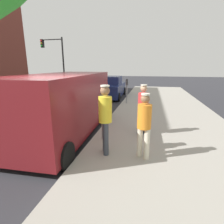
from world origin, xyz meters
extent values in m
plane|color=#2D2D33|center=(0.00, 0.00, 0.00)|extent=(80.00, 80.00, 0.00)
cube|color=#9E998E|center=(3.50, 0.00, 0.07)|extent=(5.00, 32.00, 0.15)
cylinder|color=gray|center=(1.35, 0.46, 0.72)|extent=(0.07, 0.07, 1.15)
cube|color=#4C4C51|center=(1.35, 0.46, 1.44)|extent=(0.14, 0.18, 0.28)
sphere|color=#47474C|center=(1.35, 0.46, 1.61)|extent=(0.12, 0.12, 0.12)
cylinder|color=gray|center=(1.35, 6.16, 0.72)|extent=(0.07, 0.07, 1.15)
cube|color=#4C4C51|center=(1.35, 6.16, 1.44)|extent=(0.14, 0.18, 0.28)
sphere|color=#47474C|center=(1.35, 6.16, 1.61)|extent=(0.12, 0.12, 0.12)
cylinder|color=#383D47|center=(1.71, -0.55, 0.59)|extent=(0.14, 0.14, 0.87)
cylinder|color=#383D47|center=(1.63, -0.34, 0.59)|extent=(0.14, 0.14, 0.87)
cylinder|color=yellow|center=(1.67, -0.45, 1.35)|extent=(0.34, 0.34, 0.65)
sphere|color=#8C6647|center=(1.67, -0.45, 1.82)|extent=(0.24, 0.24, 0.24)
cylinder|color=silver|center=(1.67, -0.45, 1.94)|extent=(0.22, 0.22, 0.04)
cylinder|color=#383D47|center=(2.65, 1.20, 0.56)|extent=(0.14, 0.14, 0.81)
cylinder|color=#383D47|center=(2.46, 1.09, 0.56)|extent=(0.14, 0.14, 0.81)
cylinder|color=red|center=(2.55, 1.14, 1.26)|extent=(0.34, 0.34, 0.61)
sphere|color=tan|center=(2.55, 1.14, 1.71)|extent=(0.22, 0.22, 0.22)
cylinder|color=silver|center=(2.55, 1.14, 1.82)|extent=(0.21, 0.21, 0.04)
cylinder|color=beige|center=(2.74, -0.54, 0.54)|extent=(0.14, 0.14, 0.79)
cylinder|color=beige|center=(2.57, -0.41, 0.54)|extent=(0.14, 0.14, 0.79)
cylinder|color=orange|center=(2.65, -0.48, 1.23)|extent=(0.34, 0.34, 0.59)
sphere|color=#8C6647|center=(2.65, -0.48, 1.67)|extent=(0.21, 0.21, 0.21)
cylinder|color=silver|center=(2.65, -0.48, 1.77)|extent=(0.20, 0.20, 0.04)
cube|color=maroon|center=(-0.15, 0.88, 1.17)|extent=(2.14, 5.25, 1.96)
cube|color=black|center=(-0.22, 3.33, 1.56)|extent=(1.84, 0.13, 0.88)
cylinder|color=black|center=(-1.16, 2.90, 0.34)|extent=(0.24, 0.69, 0.68)
cylinder|color=black|center=(0.74, 2.95, 0.34)|extent=(0.24, 0.69, 0.68)
cylinder|color=black|center=(0.86, -1.15, 0.34)|extent=(0.24, 0.69, 0.68)
cube|color=navy|center=(-0.32, 9.04, 0.61)|extent=(1.95, 4.45, 0.89)
cube|color=navy|center=(-0.31, 8.82, 1.35)|extent=(1.66, 2.03, 0.60)
cylinder|color=black|center=(-1.23, 10.67, 0.30)|extent=(0.24, 0.61, 0.60)
cylinder|color=black|center=(0.49, 10.72, 0.30)|extent=(0.24, 0.61, 0.60)
cylinder|color=black|center=(-1.13, 7.37, 0.30)|extent=(0.24, 0.61, 0.60)
cylinder|color=black|center=(0.59, 7.42, 0.30)|extent=(0.24, 0.61, 0.60)
cylinder|color=black|center=(-6.11, 12.65, 2.60)|extent=(0.16, 0.16, 5.20)
cylinder|color=black|center=(-7.31, 12.65, 5.00)|extent=(2.40, 0.10, 0.10)
cube|color=black|center=(-8.31, 12.65, 4.65)|extent=(0.24, 0.32, 0.80)
sphere|color=red|center=(-8.31, 12.48, 4.90)|extent=(0.17, 0.17, 0.17)
sphere|color=yellow|center=(-8.31, 12.48, 4.65)|extent=(0.17, 0.17, 0.17)
sphere|color=green|center=(-8.31, 12.48, 4.40)|extent=(0.17, 0.17, 0.17)
camera|label=1|loc=(2.75, -4.62, 2.41)|focal=28.27mm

